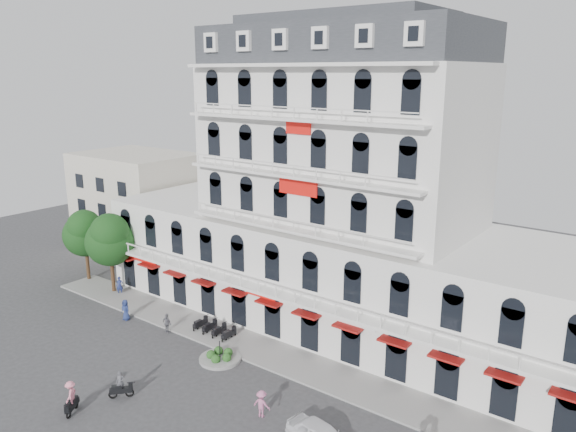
{
  "coord_description": "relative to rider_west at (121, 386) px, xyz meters",
  "views": [
    {
      "loc": [
        24.56,
        -21.72,
        21.35
      ],
      "look_at": [
        0.48,
        10.0,
        11.11
      ],
      "focal_mm": 35.0,
      "sensor_mm": 36.0,
      "label": 1
    }
  ],
  "objects": [
    {
      "name": "pedestrian_mid",
      "position": [
        -5.03,
        8.43,
        0.02
      ],
      "size": [
        1.01,
        0.44,
        1.71
      ],
      "primitive_type": "imported",
      "rotation": [
        0.0,
        0.0,
        3.12
      ],
      "color": "slate",
      "rests_on": "ground"
    },
    {
      "name": "pedestrian_right",
      "position": [
        8.95,
        4.09,
        0.07
      ],
      "size": [
        1.26,
        0.86,
        1.8
      ],
      "primitive_type": "imported",
      "rotation": [
        0.0,
        0.0,
        3.31
      ],
      "color": "#C76997",
      "rests_on": "ground"
    },
    {
      "name": "pedestrian_left",
      "position": [
        -9.92,
        7.91,
        0.11
      ],
      "size": [
        0.93,
        0.61,
        1.89
      ],
      "primitive_type": "imported",
      "rotation": [
        0.0,
        0.0,
        -0.01
      ],
      "color": "navy",
      "rests_on": "ground"
    },
    {
      "name": "rider_west",
      "position": [
        0.0,
        0.0,
        0.0
      ],
      "size": [
        1.26,
        1.36,
        1.95
      ],
      "rotation": [
        0.0,
        0.0,
        0.85
      ],
      "color": "black",
      "rests_on": "ground"
    },
    {
      "name": "flank_building_west",
      "position": [
        -25.21,
        21.7,
        5.17
      ],
      "size": [
        14.0,
        10.0,
        12.0
      ],
      "primitive_type": "cube",
      "color": "beige",
      "rests_on": "ground"
    },
    {
      "name": "pedestrian_far",
      "position": [
        -15.21,
        11.2,
        0.09
      ],
      "size": [
        0.8,
        0.78,
        1.85
      ],
      "primitive_type": "imported",
      "rotation": [
        0.0,
        0.0,
        0.73
      ],
      "color": "navy",
      "rests_on": "ground"
    },
    {
      "name": "ground",
      "position": [
        4.79,
        1.7,
        -0.83
      ],
      "size": [
        120.0,
        120.0,
        0.0
      ],
      "primitive_type": "plane",
      "color": "#38383A",
      "rests_on": "ground"
    },
    {
      "name": "tree_west_outer",
      "position": [
        -21.16,
        11.69,
        4.51
      ],
      "size": [
        4.5,
        4.48,
        7.76
      ],
      "color": "#382314",
      "rests_on": "ground"
    },
    {
      "name": "rider_center",
      "position": [
        -1.04,
        -3.01,
        0.36
      ],
      "size": [
        1.19,
        1.49,
        2.26
      ],
      "rotation": [
        0.0,
        0.0,
        5.29
      ],
      "color": "black",
      "rests_on": "ground"
    },
    {
      "name": "main_building",
      "position": [
        4.79,
        19.7,
        9.13
      ],
      "size": [
        45.0,
        15.0,
        25.8
      ],
      "color": "silver",
      "rests_on": "ground"
    },
    {
      "name": "parked_scooter_row",
      "position": [
        -1.56,
        10.5,
        -0.83
      ],
      "size": [
        4.4,
        1.8,
        1.1
      ],
      "primitive_type": null,
      "color": "black",
      "rests_on": "ground"
    },
    {
      "name": "tree_west_inner",
      "position": [
        -16.16,
        11.19,
        4.85
      ],
      "size": [
        4.76,
        4.76,
        8.25
      ],
      "color": "#382314",
      "rests_on": "ground"
    },
    {
      "name": "sidewalk",
      "position": [
        4.79,
        10.7,
        -0.75
      ],
      "size": [
        53.0,
        4.0,
        0.16
      ],
      "primitive_type": "cube",
      "color": "gray",
      "rests_on": "ground"
    },
    {
      "name": "traffic_island",
      "position": [
        1.79,
        7.71,
        -0.58
      ],
      "size": [
        3.2,
        3.2,
        1.6
      ],
      "color": "gray",
      "rests_on": "ground"
    }
  ]
}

